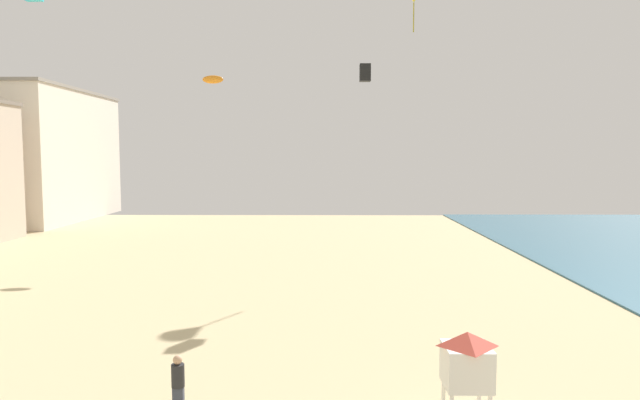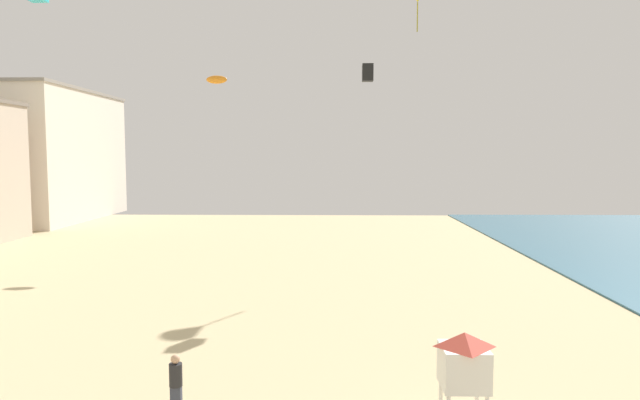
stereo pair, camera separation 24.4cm
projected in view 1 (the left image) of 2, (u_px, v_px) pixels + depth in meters
The scene contains 5 objects.
boardwalk_hotel_far at pixel (23, 155), 57.52m from camera, with size 13.65×18.83×13.59m.
kite_flyer at pixel (178, 382), 14.23m from camera, with size 0.34×0.34×1.64m.
lifeguard_stand at pixel (467, 360), 13.29m from camera, with size 1.10×1.10×2.55m.
kite_orange_parafoil at pixel (213, 79), 39.09m from camera, with size 1.50×0.42×0.58m.
kite_black_box at pixel (365, 73), 30.02m from camera, with size 0.60×0.60×0.94m.
Camera 1 is at (7.49, -1.92, 6.81)m, focal length 30.78 mm.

